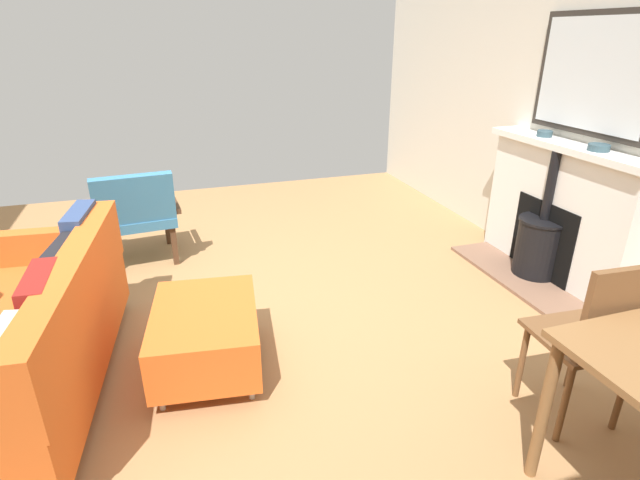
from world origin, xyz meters
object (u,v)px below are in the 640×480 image
Objects in this scene: mantel_bowl_near at (545,133)px; dining_chair_near_fireplace at (596,333)px; fireplace at (553,220)px; mantel_bowl_far at (599,147)px; armchair_accent at (136,212)px; sofa at (26,338)px; ottoman at (206,333)px.

mantel_bowl_near is 0.13× the size of dining_chair_near_fireplace.
dining_chair_near_fireplace is (1.00, 1.38, 0.06)m from fireplace.
armchair_accent is at bearing -25.74° from mantel_bowl_far.
ottoman is (-0.89, 0.06, -0.12)m from sofa.
sofa is 2.01× the size of dining_chair_near_fireplace.
mantel_bowl_near is 0.14× the size of armchair_accent.
sofa is at bearing 1.08° from mantel_bowl_far.
armchair_accent is at bearing -51.71° from dining_chair_near_fireplace.
mantel_bowl_far reaches higher than ottoman.
mantel_bowl_far reaches higher than armchair_accent.
mantel_bowl_near is 0.14× the size of ottoman.
ottoman is at bearing 176.33° from sofa.
armchair_accent reaches higher than ottoman.
fireplace reaches higher than armchair_accent.
fireplace is 1.74× the size of ottoman.
mantel_bowl_near reaches higher than ottoman.
armchair_accent is at bearing -108.21° from sofa.
sofa is (3.58, 0.07, -0.73)m from mantel_bowl_far.
dining_chair_near_fireplace is (-2.57, 1.06, 0.18)m from sofa.
mantel_bowl_far is 3.47m from armchair_accent.
dining_chair_near_fireplace is (-2.06, 2.61, 0.08)m from armchair_accent.
armchair_accent is (3.07, -1.48, -0.63)m from mantel_bowl_far.
sofa is (3.58, 0.58, -0.73)m from mantel_bowl_near.
sofa is at bearing -22.42° from dining_chair_near_fireplace.
sofa is 1.63m from armchair_accent.
fireplace is 0.67m from mantel_bowl_far.
sofa is 2.26× the size of armchair_accent.
mantel_bowl_far is 3.66m from sofa.
armchair_accent is at bearing -17.47° from mantel_bowl_near.
fireplace is 1.61× the size of dining_chair_near_fireplace.
fireplace is 2.71m from ottoman.
mantel_bowl_near is 0.83× the size of mantel_bowl_far.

